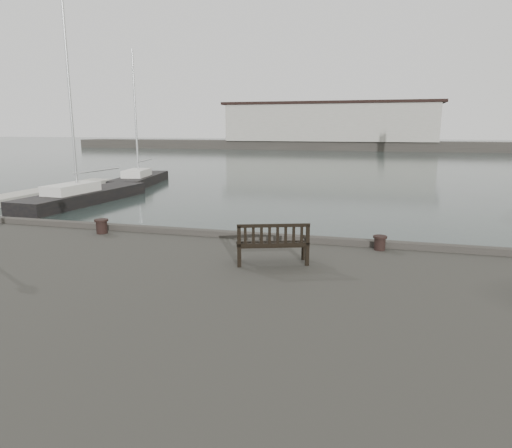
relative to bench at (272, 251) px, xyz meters
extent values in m
plane|color=black|center=(-1.32, 2.56, -1.89)|extent=(400.00, 400.00, 0.00)
cube|color=#383530|center=(-1.32, 94.56, -0.89)|extent=(140.00, 8.00, 2.00)
cube|color=#A8A49C|center=(-9.32, 94.56, 4.11)|extent=(46.00, 9.00, 8.00)
cube|color=black|center=(-9.32, 94.56, 8.41)|extent=(48.00, 9.50, 0.60)
cube|color=black|center=(-0.01, 0.03, 0.16)|extent=(1.88, 1.17, 0.04)
cube|color=black|center=(0.08, -0.22, 0.43)|extent=(1.70, 0.66, 0.53)
cube|color=black|center=(-0.01, 0.03, -0.08)|extent=(1.75, 1.05, 0.49)
cylinder|color=black|center=(-6.08, 1.81, -0.10)|extent=(0.50, 0.50, 0.46)
cylinder|color=black|center=(2.59, 2.06, -0.13)|extent=(0.50, 0.50, 0.40)
cube|color=black|center=(-16.48, 15.20, -1.79)|extent=(3.26, 10.81, 1.40)
cube|color=beige|center=(-16.48, 15.20, -0.79)|extent=(1.93, 3.84, 0.60)
cylinder|color=#B2B5B7|center=(-16.48, 15.20, 5.31)|extent=(0.16, 0.16, 12.80)
cube|color=black|center=(-17.89, 25.24, -1.79)|extent=(4.33, 9.72, 1.40)
cube|color=beige|center=(-17.89, 25.24, -0.79)|extent=(2.28, 3.56, 0.60)
cylinder|color=#B2B5B7|center=(-17.89, 25.24, 4.14)|extent=(0.16, 0.16, 10.46)
camera|label=1|loc=(2.51, -10.71, 3.01)|focal=32.00mm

